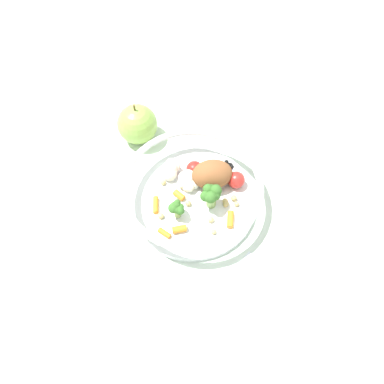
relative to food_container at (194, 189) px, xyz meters
name	(u,v)px	position (x,y,z in m)	size (l,w,h in m)	color
ground_plane	(202,202)	(-0.02, 0.00, -0.03)	(2.40, 2.40, 0.00)	silver
food_container	(194,189)	(0.00, 0.00, 0.00)	(0.25, 0.25, 0.07)	white
loose_apple	(137,124)	(0.18, -0.05, 0.01)	(0.08, 0.08, 0.09)	#8CB74C
folded_napkin	(252,306)	(-0.20, 0.10, -0.03)	(0.12, 0.15, 0.01)	white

